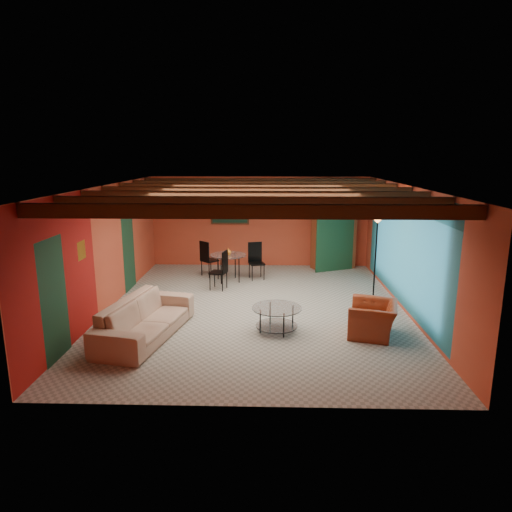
{
  "coord_description": "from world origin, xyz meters",
  "views": [
    {
      "loc": [
        0.29,
        -9.54,
        3.36
      ],
      "look_at": [
        0.0,
        0.2,
        1.15
      ],
      "focal_mm": 31.76,
      "sensor_mm": 36.0,
      "label": 1
    }
  ],
  "objects_px": {
    "sofa": "(146,318)",
    "vase": "(228,241)",
    "coffee_table": "(277,319)",
    "armoire": "(334,233)",
    "armchair": "(373,319)",
    "floor_lamp": "(375,260)",
    "potted_plant": "(335,189)",
    "dining_table": "(228,263)"
  },
  "relations": [
    {
      "from": "sofa",
      "to": "dining_table",
      "type": "height_order",
      "value": "dining_table"
    },
    {
      "from": "armchair",
      "to": "floor_lamp",
      "type": "bearing_deg",
      "value": -177.57
    },
    {
      "from": "sofa",
      "to": "armoire",
      "type": "height_order",
      "value": "armoire"
    },
    {
      "from": "armoire",
      "to": "potted_plant",
      "type": "relative_size",
      "value": 4.37
    },
    {
      "from": "sofa",
      "to": "floor_lamp",
      "type": "xyz_separation_m",
      "value": [
        4.66,
        1.94,
        0.69
      ]
    },
    {
      "from": "armchair",
      "to": "potted_plant",
      "type": "distance_m",
      "value": 5.51
    },
    {
      "from": "sofa",
      "to": "coffee_table",
      "type": "distance_m",
      "value": 2.48
    },
    {
      "from": "armoire",
      "to": "vase",
      "type": "distance_m",
      "value": 3.36
    },
    {
      "from": "armoire",
      "to": "potted_plant",
      "type": "xyz_separation_m",
      "value": [
        0.0,
        0.0,
        1.29
      ]
    },
    {
      "from": "floor_lamp",
      "to": "vase",
      "type": "distance_m",
      "value": 3.94
    },
    {
      "from": "armoire",
      "to": "floor_lamp",
      "type": "height_order",
      "value": "armoire"
    },
    {
      "from": "sofa",
      "to": "vase",
      "type": "relative_size",
      "value": 13.9
    },
    {
      "from": "armchair",
      "to": "coffee_table",
      "type": "height_order",
      "value": "armchair"
    },
    {
      "from": "coffee_table",
      "to": "potted_plant",
      "type": "xyz_separation_m",
      "value": [
        1.76,
        4.99,
        2.1
      ]
    },
    {
      "from": "coffee_table",
      "to": "vase",
      "type": "distance_m",
      "value": 3.81
    },
    {
      "from": "dining_table",
      "to": "armchair",
      "type": "bearing_deg",
      "value": -49.85
    },
    {
      "from": "floor_lamp",
      "to": "potted_plant",
      "type": "relative_size",
      "value": 4.36
    },
    {
      "from": "armchair",
      "to": "coffee_table",
      "type": "bearing_deg",
      "value": -78.99
    },
    {
      "from": "armoire",
      "to": "armchair",
      "type": "bearing_deg",
      "value": -113.61
    },
    {
      "from": "potted_plant",
      "to": "vase",
      "type": "xyz_separation_m",
      "value": [
        -3.0,
        -1.5,
        -1.25
      ]
    },
    {
      "from": "coffee_table",
      "to": "armoire",
      "type": "height_order",
      "value": "armoire"
    },
    {
      "from": "armchair",
      "to": "potted_plant",
      "type": "height_order",
      "value": "potted_plant"
    },
    {
      "from": "coffee_table",
      "to": "dining_table",
      "type": "bearing_deg",
      "value": 109.65
    },
    {
      "from": "coffee_table",
      "to": "dining_table",
      "type": "height_order",
      "value": "dining_table"
    },
    {
      "from": "vase",
      "to": "armchair",
      "type": "bearing_deg",
      "value": -49.85
    },
    {
      "from": "armoire",
      "to": "potted_plant",
      "type": "distance_m",
      "value": 1.29
    },
    {
      "from": "sofa",
      "to": "armoire",
      "type": "bearing_deg",
      "value": -26.6
    },
    {
      "from": "sofa",
      "to": "vase",
      "type": "bearing_deg",
      "value": -5.78
    },
    {
      "from": "potted_plant",
      "to": "sofa",
      "type": "bearing_deg",
      "value": -128.23
    },
    {
      "from": "sofa",
      "to": "armchair",
      "type": "bearing_deg",
      "value": -75.49
    },
    {
      "from": "floor_lamp",
      "to": "sofa",
      "type": "bearing_deg",
      "value": -157.36
    },
    {
      "from": "vase",
      "to": "dining_table",
      "type": "bearing_deg",
      "value": 0.0
    },
    {
      "from": "dining_table",
      "to": "vase",
      "type": "bearing_deg",
      "value": 180.0
    },
    {
      "from": "coffee_table",
      "to": "floor_lamp",
      "type": "distance_m",
      "value": 2.84
    },
    {
      "from": "floor_lamp",
      "to": "potted_plant",
      "type": "height_order",
      "value": "potted_plant"
    },
    {
      "from": "armchair",
      "to": "coffee_table",
      "type": "distance_m",
      "value": 1.82
    },
    {
      "from": "sofa",
      "to": "vase",
      "type": "height_order",
      "value": "vase"
    },
    {
      "from": "floor_lamp",
      "to": "vase",
      "type": "height_order",
      "value": "floor_lamp"
    },
    {
      "from": "floor_lamp",
      "to": "armchair",
      "type": "bearing_deg",
      "value": -102.82
    },
    {
      "from": "coffee_table",
      "to": "vase",
      "type": "bearing_deg",
      "value": 109.65
    },
    {
      "from": "armoire",
      "to": "floor_lamp",
      "type": "bearing_deg",
      "value": -106.71
    },
    {
      "from": "armchair",
      "to": "floor_lamp",
      "type": "height_order",
      "value": "floor_lamp"
    }
  ]
}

